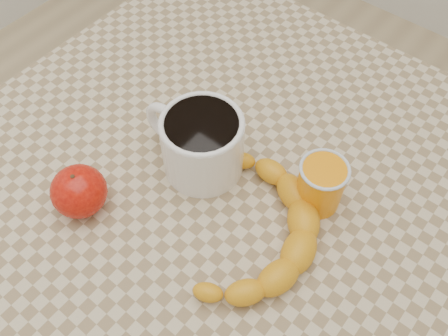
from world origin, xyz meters
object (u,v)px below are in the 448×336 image
Objects in this scene: coffee_mug at (201,142)px; table at (224,207)px; orange_juice_glass at (321,184)px; apple at (79,191)px; banana at (257,230)px.

table is at bearing 5.45° from coffee_mug.
orange_juice_glass is at bearing 21.22° from table.
apple is (-0.08, -0.15, -0.02)m from coffee_mug.
apple is 0.24m from banana.
apple is at bearing -169.10° from banana.
coffee_mug is at bearing 144.81° from banana.
coffee_mug reaches higher than orange_juice_glass.
apple is at bearing -117.73° from coffee_mug.
table is 0.18m from orange_juice_glass.
banana is at bearing -107.29° from orange_juice_glass.
coffee_mug is 2.10× the size of orange_juice_glass.
coffee_mug is 0.18m from apple.
banana is at bearing 26.74° from apple.
banana is (0.21, 0.11, -0.01)m from apple.
table is 10.52× the size of apple.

